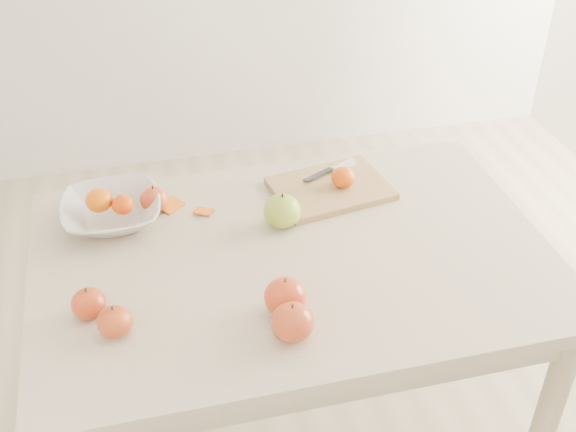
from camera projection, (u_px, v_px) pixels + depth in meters
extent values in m
cube|color=beige|center=(293.00, 259.00, 1.69)|extent=(1.20, 0.80, 0.04)
cylinder|color=#BCAA8E|center=(82.00, 316.00, 2.07)|extent=(0.06, 0.06, 0.71)
cylinder|color=#BCAA8E|center=(431.00, 260.00, 2.29)|extent=(0.06, 0.06, 0.71)
cylinder|color=#BCAA8E|center=(542.00, 431.00, 1.75)|extent=(0.06, 0.06, 0.71)
cube|color=#AA7F55|center=(330.00, 188.00, 1.89)|extent=(0.32, 0.26, 0.02)
ellipsoid|color=#D45607|center=(343.00, 177.00, 1.86)|extent=(0.06, 0.06, 0.05)
imported|color=silver|center=(112.00, 212.00, 1.76)|extent=(0.24, 0.24, 0.06)
ellipsoid|color=#E75A08|center=(99.00, 200.00, 1.75)|extent=(0.07, 0.07, 0.06)
ellipsoid|color=#EA4408|center=(123.00, 205.00, 1.74)|extent=(0.05, 0.05, 0.05)
cube|color=#C5620D|center=(171.00, 207.00, 1.83)|extent=(0.07, 0.07, 0.01)
cube|color=#E95810|center=(204.00, 212.00, 1.81)|extent=(0.06, 0.05, 0.01)
cube|color=white|center=(344.00, 166.00, 1.95)|extent=(0.07, 0.05, 0.01)
cube|color=#34363B|center=(318.00, 175.00, 1.91)|extent=(0.09, 0.06, 0.00)
ellipsoid|color=olive|center=(282.00, 211.00, 1.75)|extent=(0.09, 0.09, 0.08)
ellipsoid|color=maroon|center=(154.00, 199.00, 1.80)|extent=(0.07, 0.07, 0.06)
ellipsoid|color=maroon|center=(89.00, 304.00, 1.49)|extent=(0.07, 0.07, 0.07)
ellipsoid|color=#A41A28|center=(293.00, 322.00, 1.44)|extent=(0.09, 0.09, 0.08)
ellipsoid|color=maroon|center=(285.00, 297.00, 1.50)|extent=(0.09, 0.09, 0.08)
ellipsoid|color=#8E0A04|center=(115.00, 322.00, 1.45)|extent=(0.07, 0.07, 0.07)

